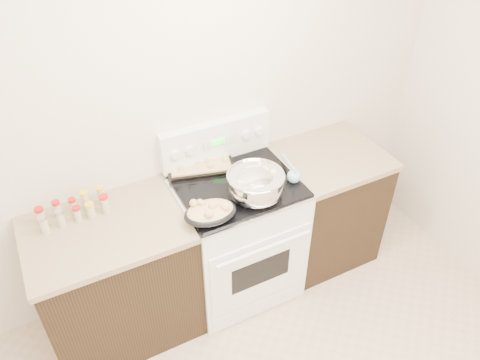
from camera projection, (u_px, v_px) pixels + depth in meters
room_shell at (350, 284)px, 1.34m from camera, size 4.10×3.60×2.75m
counter_left at (118, 279)px, 2.94m from camera, size 0.93×0.67×0.92m
counter_right at (323, 204)px, 3.50m from camera, size 0.73×0.67×0.92m
kitchen_range at (236, 234)px, 3.21m from camera, size 0.78×0.73×1.22m
mixing_bowl at (256, 185)px, 2.79m from camera, size 0.40×0.40×0.20m
roasting_pan at (210, 212)px, 2.65m from camera, size 0.33×0.24×0.11m
baking_sheet at (200, 162)px, 3.07m from camera, size 0.50×0.41×0.06m
wooden_spoon at (248, 200)px, 2.79m from camera, size 0.19×0.24×0.04m
blue_ladle at (293, 175)px, 2.93m from camera, size 0.11×0.29×0.11m
spice_jars at (75, 209)px, 2.68m from camera, size 0.40×0.14×0.13m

